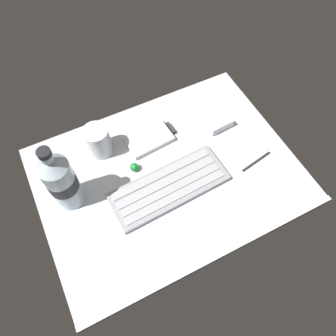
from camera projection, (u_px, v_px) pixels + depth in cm
name	position (u px, v px, depth cm)	size (l,w,h in cm)	color
ground_plane	(168.00, 177.00, 81.97)	(64.00, 48.00, 2.80)	silver
keyboard	(169.00, 187.00, 78.53)	(29.50, 12.40, 1.70)	#93969B
handheld_device	(151.00, 138.00, 85.88)	(13.26, 8.66, 1.50)	silver
juice_cup	(98.00, 142.00, 81.40)	(6.40, 6.40, 8.50)	silver
water_bottle	(61.00, 181.00, 70.08)	(6.73, 6.73, 20.80)	silver
charger_block	(218.00, 122.00, 88.03)	(7.00, 5.60, 2.40)	silver
trackball_mouse	(134.00, 167.00, 80.94)	(2.20, 2.20, 2.20)	#198C33
stylus_pen	(256.00, 161.00, 82.70)	(0.70, 0.70, 9.50)	#26262B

